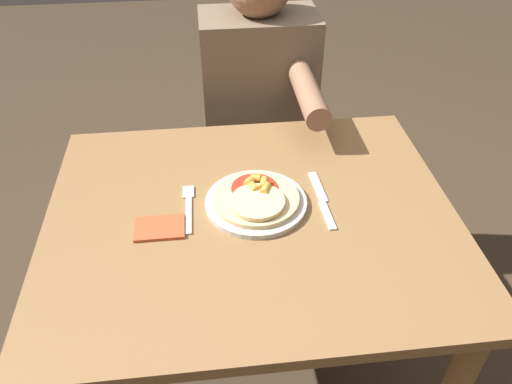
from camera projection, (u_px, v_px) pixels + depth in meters
name	position (u px, v px, depth m)	size (l,w,h in m)	color
dining_table	(252.00, 253.00, 1.27)	(0.97, 0.80, 0.78)	olive
plate	(256.00, 203.00, 1.21)	(0.25, 0.25, 0.01)	beige
pizza	(256.00, 198.00, 1.19)	(0.21, 0.21, 0.04)	#E0C689
fork	(189.00, 205.00, 1.20)	(0.03, 0.18, 0.00)	silver
knife	(322.00, 200.00, 1.22)	(0.03, 0.22, 0.00)	silver
napkin	(160.00, 228.00, 1.14)	(0.11, 0.08, 0.01)	#C6512D
person_diner	(260.00, 106.00, 1.73)	(0.37, 0.52, 1.21)	#2D2D38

